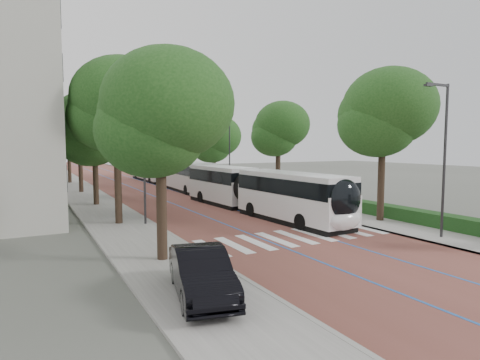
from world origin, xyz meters
name	(u,v)px	position (x,y,z in m)	size (l,w,h in m)	color
ground	(303,242)	(0.00, 0.00, 0.00)	(160.00, 160.00, 0.00)	#51544C
road	(128,181)	(0.00, 40.00, 0.01)	(11.00, 140.00, 0.02)	brown
sidewalk_left	(70,183)	(-7.50, 40.00, 0.06)	(4.00, 140.00, 0.12)	gray
sidewalk_right	(179,178)	(7.50, 40.00, 0.06)	(4.00, 140.00, 0.12)	gray
kerb_left	(85,182)	(-5.60, 40.00, 0.06)	(0.20, 140.00, 0.14)	gray
kerb_right	(167,179)	(5.60, 40.00, 0.06)	(0.20, 140.00, 0.14)	gray
zebra_crossing	(295,237)	(0.20, 1.00, 0.03)	(10.55, 3.60, 0.01)	silver
lane_line_left	(116,181)	(-1.60, 40.00, 0.02)	(0.12, 126.00, 0.01)	#2158A9
lane_line_right	(140,180)	(1.60, 40.00, 0.02)	(0.12, 126.00, 0.01)	#2158A9
hedge	(421,217)	(9.10, 0.00, 0.52)	(1.20, 14.00, 0.80)	#153A14
streetlight_near	(443,148)	(6.62, -3.00, 4.82)	(1.82, 0.20, 8.00)	#2D2C2F
streetlight_far	(228,147)	(6.62, 22.00, 4.82)	(1.82, 0.20, 8.00)	#2D2C2F
lamp_post_left	(144,159)	(-6.10, 8.00, 4.12)	(0.14, 0.14, 8.00)	#2D2C2F
trees_left	(86,126)	(-7.50, 22.49, 6.72)	(6.40, 60.35, 9.78)	black
trees_right	(235,135)	(7.70, 22.47, 6.11)	(5.95, 47.80, 9.31)	black
lead_bus	(259,191)	(2.38, 8.47, 1.63)	(3.50, 18.50, 3.20)	black
bus_queued_0	(186,176)	(2.80, 24.45, 1.62)	(2.75, 12.44, 3.20)	silver
bus_queued_1	(152,169)	(2.86, 38.05, 1.62)	(2.59, 12.41, 3.20)	silver
parked_car	(201,273)	(-7.67, -4.72, 0.89)	(1.63, 4.68, 1.54)	black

